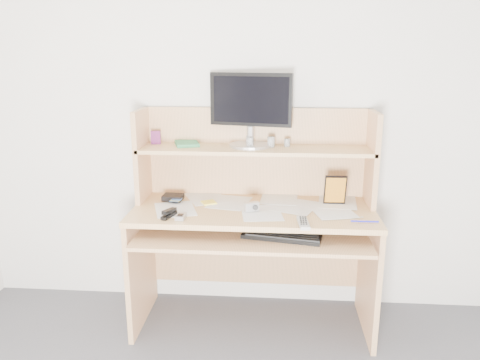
# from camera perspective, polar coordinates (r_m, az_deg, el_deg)

# --- Properties ---
(back_wall) EXTENTS (3.60, 0.04, 2.50)m
(back_wall) POSITION_cam_1_polar(r_m,az_deg,el_deg) (2.92, 2.03, 7.88)
(back_wall) COLOR silver
(back_wall) RESTS_ON floor
(desk) EXTENTS (1.40, 0.70, 1.30)m
(desk) POSITION_cam_1_polar(r_m,az_deg,el_deg) (2.81, 1.72, -4.04)
(desk) COLOR tan
(desk) RESTS_ON floor
(paper_clutter) EXTENTS (1.32, 0.54, 0.01)m
(paper_clutter) POSITION_cam_1_polar(r_m,az_deg,el_deg) (2.72, 1.64, -3.43)
(paper_clutter) COLOR silver
(paper_clutter) RESTS_ON desk
(keyboard) EXTENTS (0.45, 0.23, 0.03)m
(keyboard) POSITION_cam_1_polar(r_m,az_deg,el_deg) (2.57, 5.13, -6.71)
(keyboard) COLOR black
(keyboard) RESTS_ON desk
(tv_remote) EXTENTS (0.06, 0.18, 0.02)m
(tv_remote) POSITION_cam_1_polar(r_m,az_deg,el_deg) (2.47, 7.72, -5.19)
(tv_remote) COLOR #ACACA6
(tv_remote) RESTS_ON paper_clutter
(flip_phone) EXTENTS (0.05, 0.09, 0.02)m
(flip_phone) POSITION_cam_1_polar(r_m,az_deg,el_deg) (2.56, -7.21, -4.34)
(flip_phone) COLOR #A5A4A7
(flip_phone) RESTS_ON paper_clutter
(stapler) EXTENTS (0.07, 0.13, 0.04)m
(stapler) POSITION_cam_1_polar(r_m,az_deg,el_deg) (2.60, -8.66, -3.97)
(stapler) COLOR black
(stapler) RESTS_ON paper_clutter
(wallet) EXTENTS (0.12, 0.10, 0.03)m
(wallet) POSITION_cam_1_polar(r_m,az_deg,el_deg) (2.89, -8.17, -2.09)
(wallet) COLOR black
(wallet) RESTS_ON paper_clutter
(sticky_note_pad) EXTENTS (0.11, 0.11, 0.01)m
(sticky_note_pad) POSITION_cam_1_polar(r_m,az_deg,el_deg) (2.81, -3.83, -2.77)
(sticky_note_pad) COLOR yellow
(sticky_note_pad) RESTS_ON desk
(digital_camera) EXTENTS (0.09, 0.07, 0.05)m
(digital_camera) POSITION_cam_1_polar(r_m,az_deg,el_deg) (2.65, 1.42, -3.27)
(digital_camera) COLOR #B4B4B6
(digital_camera) RESTS_ON paper_clutter
(game_case) EXTENTS (0.13, 0.02, 0.18)m
(game_case) POSITION_cam_1_polar(r_m,az_deg,el_deg) (2.80, 11.53, -1.19)
(game_case) COLOR black
(game_case) RESTS_ON paper_clutter
(blue_pen) EXTENTS (0.15, 0.01, 0.01)m
(blue_pen) POSITION_cam_1_polar(r_m,az_deg,el_deg) (2.57, 14.96, -4.90)
(blue_pen) COLOR #191AC1
(blue_pen) RESTS_ON paper_clutter
(card_box) EXTENTS (0.06, 0.03, 0.08)m
(card_box) POSITION_cam_1_polar(r_m,az_deg,el_deg) (2.92, -10.24, 5.11)
(card_box) COLOR #A71623
(card_box) RESTS_ON desk
(shelf_book) EXTENTS (0.18, 0.22, 0.02)m
(shelf_book) POSITION_cam_1_polar(r_m,az_deg,el_deg) (2.87, -6.50, 4.45)
(shelf_book) COLOR #317A4A
(shelf_book) RESTS_ON desk
(chip_stack_a) EXTENTS (0.05, 0.05, 0.06)m
(chip_stack_a) POSITION_cam_1_polar(r_m,az_deg,el_deg) (2.79, 3.81, 4.66)
(chip_stack_a) COLOR black
(chip_stack_a) RESTS_ON desk
(chip_stack_b) EXTENTS (0.05, 0.05, 0.06)m
(chip_stack_b) POSITION_cam_1_polar(r_m,az_deg,el_deg) (2.77, 1.25, 4.60)
(chip_stack_b) COLOR silver
(chip_stack_b) RESTS_ON desk
(chip_stack_c) EXTENTS (0.04, 0.04, 0.05)m
(chip_stack_c) POSITION_cam_1_polar(r_m,az_deg,el_deg) (2.82, 5.77, 4.56)
(chip_stack_c) COLOR black
(chip_stack_c) RESTS_ON desk
(chip_stack_d) EXTENTS (0.04, 0.04, 0.06)m
(chip_stack_d) POSITION_cam_1_polar(r_m,az_deg,el_deg) (2.80, 1.13, 4.75)
(chip_stack_d) COLOR silver
(chip_stack_d) RESTS_ON desk
(monitor) EXTENTS (0.49, 0.25, 0.43)m
(monitor) POSITION_cam_1_polar(r_m,az_deg,el_deg) (2.80, 1.30, 8.83)
(monitor) COLOR silver
(monitor) RESTS_ON desk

